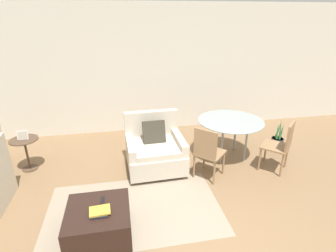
{
  "coord_description": "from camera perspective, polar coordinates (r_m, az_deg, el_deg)",
  "views": [
    {
      "loc": [
        -0.64,
        -2.09,
        2.48
      ],
      "look_at": [
        0.12,
        1.92,
        0.75
      ],
      "focal_mm": 28.0,
      "sensor_mm": 36.0,
      "label": 1
    }
  ],
  "objects": [
    {
      "name": "wall_back",
      "position": [
        5.86,
        -4.33,
        12.03
      ],
      "size": [
        12.0,
        0.06,
        2.75
      ],
      "color": "beige",
      "rests_on": "ground_plane"
    },
    {
      "name": "area_rug",
      "position": [
        3.84,
        -7.3,
        -17.48
      ],
      "size": [
        2.37,
        1.43,
        0.01
      ],
      "color": "gray",
      "rests_on": "ground_plane"
    },
    {
      "name": "armchair",
      "position": [
        4.53,
        -2.87,
        -5.17
      ],
      "size": [
        0.98,
        0.93,
        0.93
      ],
      "color": "beige",
      "rests_on": "ground_plane"
    },
    {
      "name": "ottoman",
      "position": [
        3.43,
        -14.81,
        -19.37
      ],
      "size": [
        0.74,
        0.72,
        0.38
      ],
      "color": "black",
      "rests_on": "ground_plane"
    },
    {
      "name": "book_stack",
      "position": [
        3.25,
        -14.68,
        -17.62
      ],
      "size": [
        0.25,
        0.2,
        0.04
      ],
      "color": "black",
      "rests_on": "ottoman"
    },
    {
      "name": "tv_remote_primary",
      "position": [
        3.42,
        -14.08,
        -15.54
      ],
      "size": [
        0.05,
        0.16,
        0.01
      ],
      "color": "black",
      "rests_on": "ottoman"
    },
    {
      "name": "side_table",
      "position": [
        5.06,
        -28.57,
        -4.27
      ],
      "size": [
        0.45,
        0.45,
        0.57
      ],
      "color": "#4C3828",
      "rests_on": "ground_plane"
    },
    {
      "name": "picture_frame",
      "position": [
        4.96,
        -29.1,
        -1.75
      ],
      "size": [
        0.17,
        0.06,
        0.15
      ],
      "color": "silver",
      "rests_on": "side_table"
    },
    {
      "name": "dining_table",
      "position": [
        4.9,
        13.42,
        0.4
      ],
      "size": [
        1.18,
        1.18,
        0.72
      ],
      "color": "#8C9E99",
      "rests_on": "ground_plane"
    },
    {
      "name": "dining_chair_near_left",
      "position": [
        4.19,
        8.62,
        -5.23
      ],
      "size": [
        0.59,
        0.59,
        0.9
      ],
      "color": "#93704C",
      "rests_on": "ground_plane"
    },
    {
      "name": "dining_chair_near_right",
      "position": [
        4.75,
        23.49,
        -3.49
      ],
      "size": [
        0.59,
        0.59,
        0.9
      ],
      "color": "#93704C",
      "rests_on": "ground_plane"
    },
    {
      "name": "potted_plant_small",
      "position": [
        5.68,
        22.7,
        -2.98
      ],
      "size": [
        0.24,
        0.24,
        0.62
      ],
      "color": "#333338",
      "rests_on": "ground_plane"
    }
  ]
}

